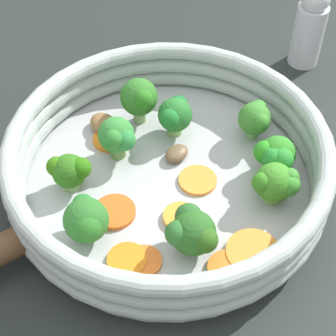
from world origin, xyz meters
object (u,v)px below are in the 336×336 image
at_px(skillet, 168,183).
at_px(broccoli_floret_0, 69,171).
at_px(broccoli_floret_5, 276,156).
at_px(broccoli_floret_8, 175,115).
at_px(carrot_slice_6, 180,217).
at_px(carrot_slice_5, 144,261).
at_px(salt_shaker, 310,26).
at_px(broccoli_floret_6, 276,183).
at_px(carrot_slice_4, 127,260).
at_px(carrot_slice_7, 228,268).
at_px(broccoli_floret_4, 140,98).
at_px(carrot_slice_2, 253,253).
at_px(broccoli_floret_2, 117,137).
at_px(mushroom_piece_0, 177,153).
at_px(mushroom_piece_1, 104,124).
at_px(carrot_slice_3, 114,212).
at_px(carrot_slice_1, 111,138).
at_px(carrot_slice_0, 198,180).
at_px(broccoli_floret_1, 86,221).
at_px(broccoli_floret_7, 192,232).
at_px(broccoli_floret_3, 255,118).

height_order(skillet, broccoli_floret_0, broccoli_floret_0).
relative_size(broccoli_floret_5, broccoli_floret_8, 0.97).
xyz_separation_m(carrot_slice_6, broccoli_floret_0, (-0.10, -0.04, 0.02)).
xyz_separation_m(carrot_slice_5, salt_shaker, (-0.05, 0.33, 0.03)).
bearing_deg(broccoli_floret_6, carrot_slice_4, -112.25).
relative_size(carrot_slice_7, broccoli_floret_4, 0.67).
distance_m(carrot_slice_6, carrot_slice_7, 0.06).
relative_size(carrot_slice_2, broccoli_floret_6, 1.11).
bearing_deg(broccoli_floret_2, mushroom_piece_0, 39.74).
height_order(carrot_slice_6, mushroom_piece_1, mushroom_piece_1).
xyz_separation_m(carrot_slice_3, broccoli_floret_4, (-0.06, 0.10, 0.03)).
bearing_deg(carrot_slice_5, mushroom_piece_1, 146.64).
distance_m(carrot_slice_1, carrot_slice_2, 0.18).
relative_size(broccoli_floret_0, broccoli_floret_2, 0.85).
bearing_deg(mushroom_piece_0, broccoli_floret_4, 166.91).
xyz_separation_m(skillet, carrot_slice_0, (0.02, 0.02, 0.01)).
distance_m(broccoli_floret_2, mushroom_piece_1, 0.05).
xyz_separation_m(carrot_slice_2, broccoli_floret_1, (-0.12, -0.08, 0.02)).
bearing_deg(carrot_slice_0, carrot_slice_6, -70.58).
height_order(skillet, broccoli_floret_1, broccoli_floret_1).
height_order(carrot_slice_6, broccoli_floret_6, broccoli_floret_6).
relative_size(carrot_slice_4, mushroom_piece_1, 1.03).
relative_size(skillet, broccoli_floret_4, 5.54).
height_order(carrot_slice_2, mushroom_piece_0, mushroom_piece_0).
relative_size(carrot_slice_0, carrot_slice_3, 0.94).
xyz_separation_m(carrot_slice_6, broccoli_floret_8, (-0.07, 0.08, 0.02)).
height_order(broccoli_floret_4, broccoli_floret_7, broccoli_floret_4).
relative_size(carrot_slice_0, carrot_slice_5, 1.17).
relative_size(carrot_slice_0, broccoli_floret_0, 0.94).
height_order(carrot_slice_7, broccoli_floret_4, broccoli_floret_4).
bearing_deg(carrot_slice_4, broccoli_floret_0, 164.93).
bearing_deg(broccoli_floret_0, broccoli_floret_3, 61.52).
bearing_deg(salt_shaker, carrot_slice_7, -69.73).
bearing_deg(carrot_slice_7, mushroom_piece_1, 165.47).
relative_size(broccoli_floret_3, salt_shaker, 0.42).
xyz_separation_m(broccoli_floret_5, mushroom_piece_0, (-0.08, -0.04, -0.02)).
relative_size(skillet, broccoli_floret_6, 6.68).
xyz_separation_m(carrot_slice_2, carrot_slice_4, (-0.07, -0.07, -0.00)).
xyz_separation_m(broccoli_floret_2, mushroom_piece_0, (0.04, 0.04, -0.02)).
relative_size(broccoli_floret_1, broccoli_floret_8, 1.06).
xyz_separation_m(broccoli_floret_8, mushroom_piece_1, (-0.06, -0.04, -0.02)).
xyz_separation_m(carrot_slice_7, broccoli_floret_0, (-0.16, -0.02, 0.02)).
height_order(broccoli_floret_0, mushroom_piece_0, broccoli_floret_0).
xyz_separation_m(broccoli_floret_4, mushroom_piece_0, (0.06, -0.01, -0.03)).
xyz_separation_m(carrot_slice_3, broccoli_floret_8, (-0.03, 0.11, 0.02)).
distance_m(broccoli_floret_7, broccoli_floret_8, 0.14).
bearing_deg(broccoli_floret_3, carrot_slice_3, -103.19).
bearing_deg(broccoli_floret_2, skillet, 10.09).
bearing_deg(salt_shaker, skillet, -88.45).
xyz_separation_m(carrot_slice_0, broccoli_floret_2, (-0.08, -0.02, 0.02)).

